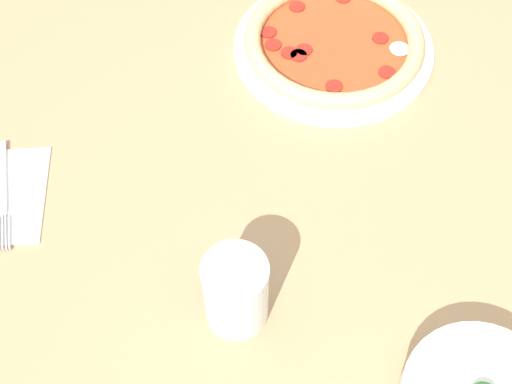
# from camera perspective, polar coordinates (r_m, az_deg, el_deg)

# --- Properties ---
(ground_plane) EXTENTS (8.00, 8.00, 0.00)m
(ground_plane) POSITION_cam_1_polar(r_m,az_deg,el_deg) (1.66, 2.16, -13.62)
(ground_plane) COLOR brown
(dining_table) EXTENTS (1.33, 1.00, 0.73)m
(dining_table) POSITION_cam_1_polar(r_m,az_deg,el_deg) (1.08, 3.23, -1.49)
(dining_table) COLOR tan
(dining_table) RESTS_ON ground_plane
(pizza) EXTENTS (0.32, 0.32, 0.04)m
(pizza) POSITION_cam_1_polar(r_m,az_deg,el_deg) (1.16, 6.24, 11.78)
(pizza) COLOR white
(pizza) RESTS_ON dining_table
(fork) EXTENTS (0.03, 0.18, 0.00)m
(fork) POSITION_cam_1_polar(r_m,az_deg,el_deg) (1.04, -19.53, -0.02)
(fork) COLOR silver
(fork) RESTS_ON napkin
(glass) EXTENTS (0.08, 0.08, 0.11)m
(glass) POSITION_cam_1_polar(r_m,az_deg,el_deg) (0.85, -1.62, -7.97)
(glass) COLOR silver
(glass) RESTS_ON dining_table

